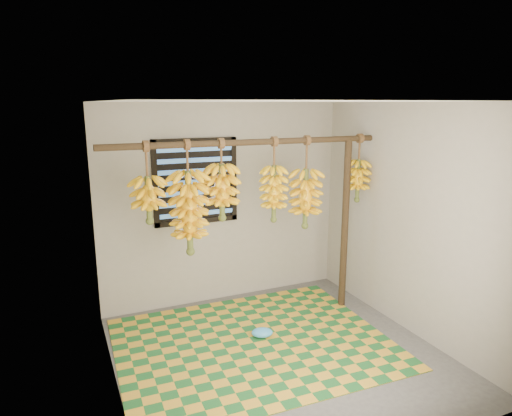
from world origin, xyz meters
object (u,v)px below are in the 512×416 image
woven_mat (253,343)px  banana_bunch_e (306,198)px  plastic_bag (262,333)px  banana_bunch_b (189,213)px  support_post (345,225)px  banana_bunch_f (358,180)px  banana_bunch_d (274,193)px  banana_bunch_c (222,192)px  banana_bunch_a (149,200)px

woven_mat → banana_bunch_e: banana_bunch_e is taller
plastic_bag → banana_bunch_b: 1.47m
support_post → woven_mat: (-1.34, -0.40, -0.99)m
support_post → banana_bunch_f: bearing=0.0°
plastic_bag → banana_bunch_b: (-0.65, 0.33, 1.27)m
plastic_bag → banana_bunch_f: 2.02m
plastic_bag → banana_bunch_f: bearing=13.5°
banana_bunch_b → banana_bunch_d: size_ratio=1.26×
banana_bunch_c → banana_bunch_e: bearing=0.0°
support_post → woven_mat: bearing=-163.3°
support_post → banana_bunch_f: banana_bunch_f is taller
support_post → woven_mat: support_post is taller
banana_bunch_b → banana_bunch_c: 0.39m
support_post → banana_bunch_b: banana_bunch_b is taller
support_post → banana_bunch_e: (-0.54, 0.00, 0.36)m
banana_bunch_d → banana_bunch_f: 1.08m
banana_bunch_b → banana_bunch_e: size_ratio=1.12×
banana_bunch_e → banana_bunch_f: same height
banana_bunch_c → banana_bunch_e: size_ratio=0.81×
plastic_bag → banana_bunch_d: (0.28, 0.33, 1.40)m
woven_mat → banana_bunch_e: size_ratio=2.63×
banana_bunch_a → banana_bunch_f: same height
banana_bunch_e → banana_bunch_b: bearing=180.0°
banana_bunch_f → plastic_bag: bearing=-166.5°
support_post → plastic_bag: size_ratio=8.88×
plastic_bag → banana_bunch_c: (-0.30, 0.33, 1.46)m
plastic_bag → support_post: bearing=15.1°
support_post → banana_bunch_f: size_ratio=2.57×
banana_bunch_b → banana_bunch_f: bearing=0.0°
banana_bunch_a → banana_bunch_e: (1.71, -0.00, -0.13)m
woven_mat → banana_bunch_e: (0.80, 0.40, 1.36)m
woven_mat → banana_bunch_c: size_ratio=3.25×
plastic_bag → woven_mat: bearing=-150.5°
woven_mat → banana_bunch_a: 1.79m
support_post → banana_bunch_d: bearing=180.0°
banana_bunch_d → banana_bunch_c: bearing=-180.0°
plastic_bag → banana_bunch_d: 1.46m
woven_mat → banana_bunch_c: (-0.17, 0.40, 1.51)m
woven_mat → plastic_bag: 0.16m
banana_bunch_b → banana_bunch_f: size_ratio=1.46×
banana_bunch_c → banana_bunch_f: size_ratio=1.06×
support_post → plastic_bag: (-1.21, -0.33, -0.94)m
banana_bunch_b → banana_bunch_d: same height
banana_bunch_b → woven_mat: bearing=-38.0°
support_post → plastic_bag: bearing=-164.9°
banana_bunch_e → support_post: bearing=0.0°
woven_mat → banana_bunch_b: bearing=142.0°
banana_bunch_b → plastic_bag: bearing=-26.8°
banana_bunch_a → banana_bunch_f: size_ratio=1.00×
support_post → banana_bunch_f: (0.15, 0.00, 0.52)m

